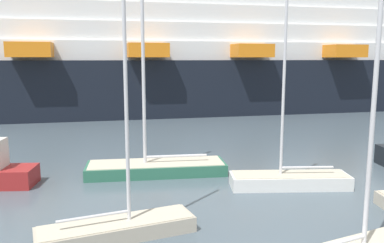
{
  "coord_description": "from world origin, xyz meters",
  "views": [
    {
      "loc": [
        -5.3,
        -9.45,
        6.23
      ],
      "look_at": [
        0.0,
        16.61,
        1.99
      ],
      "focal_mm": 37.22,
      "sensor_mm": 36.0,
      "label": 1
    }
  ],
  "objects_px": {
    "sailboat_3": "(290,178)",
    "cruise_ship": "(41,52)",
    "sailboat_4": "(156,165)",
    "sailboat_5": "(117,224)"
  },
  "relations": [
    {
      "from": "sailboat_3",
      "to": "cruise_ship",
      "type": "relative_size",
      "value": 0.09
    },
    {
      "from": "cruise_ship",
      "to": "sailboat_5",
      "type": "bearing_deg",
      "value": -78.79
    },
    {
      "from": "sailboat_5",
      "to": "cruise_ship",
      "type": "bearing_deg",
      "value": 90.64
    },
    {
      "from": "sailboat_3",
      "to": "sailboat_5",
      "type": "distance_m",
      "value": 9.19
    },
    {
      "from": "sailboat_4",
      "to": "cruise_ship",
      "type": "xyz_separation_m",
      "value": [
        -9.89,
        26.97,
        6.39
      ]
    },
    {
      "from": "sailboat_5",
      "to": "sailboat_3",
      "type": "bearing_deg",
      "value": 13.25
    },
    {
      "from": "sailboat_4",
      "to": "sailboat_5",
      "type": "xyz_separation_m",
      "value": [
        -2.2,
        -7.47,
        -0.02
      ]
    },
    {
      "from": "sailboat_3",
      "to": "cruise_ship",
      "type": "bearing_deg",
      "value": -53.07
    },
    {
      "from": "sailboat_4",
      "to": "sailboat_5",
      "type": "distance_m",
      "value": 7.79
    },
    {
      "from": "sailboat_4",
      "to": "cruise_ship",
      "type": "relative_size",
      "value": 0.1
    }
  ]
}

